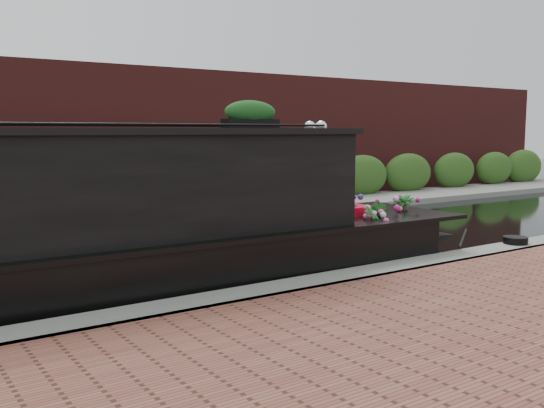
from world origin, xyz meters
TOP-DOWN VIEW (x-y plane):
  - ground at (0.00, 0.00)m, footprint 80.00×80.00m
  - near_bank_coping at (0.00, -3.30)m, footprint 40.00×0.60m
  - far_bank_path at (0.00, 4.20)m, footprint 40.00×2.40m
  - far_hedge at (0.00, 5.10)m, footprint 40.00×1.10m
  - far_brick_wall at (0.00, 7.20)m, footprint 40.00×1.00m
  - narrowboat at (-2.95, -1.79)m, footprint 12.34×2.48m
  - rope_fender at (3.66, -1.79)m, footprint 0.38×0.37m
  - coiled_mooring_rope at (4.60, -3.22)m, footprint 0.42×0.42m

SIDE VIEW (x-z plane):
  - ground at x=0.00m, z-range 0.00..0.00m
  - near_bank_coping at x=0.00m, z-range -0.25..0.25m
  - far_bank_path at x=0.00m, z-range -0.17..0.17m
  - far_hedge at x=0.00m, z-range -1.40..1.40m
  - far_brick_wall at x=0.00m, z-range -4.00..4.00m
  - rope_fender at x=3.66m, z-range 0.00..0.38m
  - coiled_mooring_rope at x=4.60m, z-range 0.25..0.37m
  - narrowboat at x=-2.95m, z-range -0.58..2.29m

